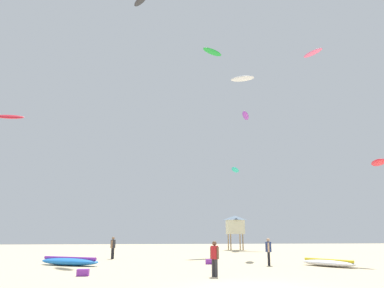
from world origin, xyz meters
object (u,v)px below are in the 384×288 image
gear_bag (210,262)px  kite_aloft_6 (235,170)px  kite_grounded_mid (328,263)px  kite_aloft_8 (141,0)px  kite_aloft_1 (242,79)px  kite_aloft_5 (246,116)px  kite_aloft_4 (313,53)px  person_midground (268,250)px  lifeguard_tower (235,225)px  kite_grounded_near (69,261)px  person_foreground (215,256)px  kite_aloft_0 (212,52)px  kite_aloft_9 (10,117)px  person_left (113,246)px  cooler_box (83,273)px  kite_aloft_2 (378,163)px

gear_bag → kite_aloft_6: bearing=72.8°
kite_grounded_mid → kite_aloft_8: (-12.50, 12.50, 25.60)m
kite_aloft_1 → kite_aloft_5: (-5.47, -22.31, -13.30)m
gear_bag → kite_aloft_4: kite_aloft_4 is taller
person_midground → lifeguard_tower: size_ratio=0.41×
kite_grounded_near → person_foreground: bearing=-42.4°
person_foreground → kite_aloft_1: size_ratio=0.42×
kite_aloft_0 → kite_aloft_9: size_ratio=0.93×
kite_aloft_4 → kite_aloft_9: 32.87m
person_left → gear_bag: bearing=157.8°
kite_aloft_1 → kite_aloft_8: (-15.63, -19.68, -0.17)m
cooler_box → kite_aloft_2: 33.95m
person_foreground → cooler_box: bearing=-45.7°
kite_grounded_mid → kite_aloft_0: bearing=101.8°
person_left → kite_aloft_6: (13.74, 16.08, 9.01)m
kite_aloft_8 → person_midground: bearing=-51.9°
lifeguard_tower → kite_aloft_0: 21.48m
kite_aloft_5 → kite_aloft_8: (-10.16, 2.63, 13.13)m
person_midground → kite_aloft_4: size_ratio=0.76×
kite_aloft_0 → kite_aloft_2: kite_aloft_0 is taller
lifeguard_tower → kite_aloft_2: (13.50, -10.05, 6.29)m
person_foreground → gear_bag: size_ratio=2.91×
kite_aloft_0 → kite_aloft_4: bearing=-56.1°
person_left → lifeguard_tower: bearing=-112.0°
kite_aloft_4 → kite_aloft_0: bearing=123.9°
kite_grounded_near → kite_aloft_0: size_ratio=1.50×
kite_grounded_near → kite_aloft_5: bearing=28.4°
kite_grounded_near → kite_aloft_9: kite_aloft_9 is taller
person_midground → kite_aloft_1: (6.58, 31.22, 25.00)m
kite_aloft_8 → kite_aloft_9: kite_aloft_8 is taller
person_left → kite_aloft_0: size_ratio=0.58×
kite_aloft_2 → person_left: bearing=-168.1°
kite_grounded_mid → kite_aloft_4: bearing=64.5°
gear_bag → kite_aloft_4: (10.57, 4.97, 18.07)m
person_left → kite_aloft_6: 22.99m
kite_aloft_2 → kite_aloft_8: kite_aloft_8 is taller
gear_bag → person_left: bearing=139.2°
kite_aloft_1 → kite_aloft_8: kite_aloft_1 is taller
person_midground → kite_aloft_6: kite_aloft_6 is taller
kite_aloft_8 → kite_aloft_1: bearing=51.5°
person_left → gear_bag: size_ratio=3.07×
person_left → lifeguard_tower: 20.79m
kite_grounded_mid → kite_aloft_4: 19.87m
kite_aloft_8 → kite_aloft_9: bearing=154.5°
kite_aloft_8 → kite_aloft_4: bearing=-17.0°
kite_grounded_near → kite_aloft_4: bearing=14.5°
gear_bag → kite_aloft_1: (10.09, 29.58, 25.82)m
cooler_box → kite_grounded_near: bearing=106.6°
kite_aloft_1 → kite_aloft_8: size_ratio=1.45×
kite_aloft_4 → kite_aloft_8: size_ratio=0.84×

